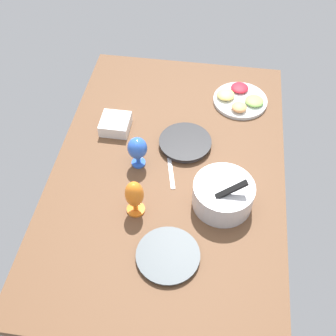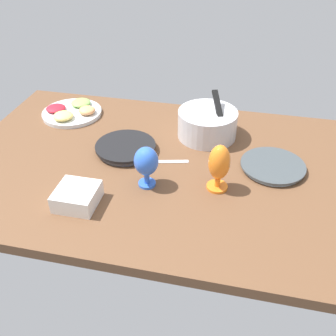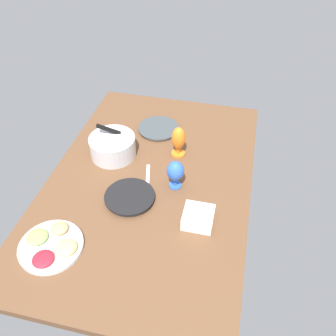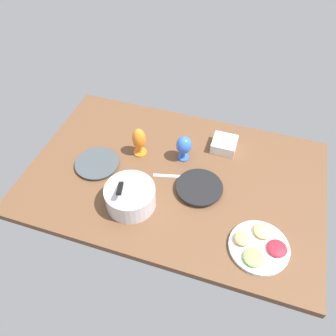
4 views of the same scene
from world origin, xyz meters
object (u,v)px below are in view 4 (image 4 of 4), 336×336
hurricane_glass_orange (139,140)px  fruit_platter (259,246)px  dinner_plate_left (199,188)px  hurricane_glass_blue (184,146)px  mixing_bowl (130,196)px  dinner_plate_right (97,164)px  square_bowl_white (224,144)px

hurricane_glass_orange → fruit_platter: bearing=151.4°
dinner_plate_left → fruit_platter: bearing=144.7°
hurricane_glass_blue → fruit_platter: bearing=137.9°
mixing_bowl → hurricane_glass_blue: bearing=-112.9°
dinner_plate_left → dinner_plate_right: (59.04, 0.43, -0.47)cm
fruit_platter → hurricane_glass_blue: 66.16cm
dinner_plate_right → hurricane_glass_orange: (-19.51, -16.38, 9.28)cm
fruit_platter → hurricane_glass_orange: size_ratio=1.55×
hurricane_glass_blue → square_bowl_white: hurricane_glass_blue is taller
fruit_platter → hurricane_glass_blue: size_ratio=1.76×
dinner_plate_right → hurricane_glass_blue: 49.77cm
dinner_plate_right → hurricane_glass_blue: size_ratio=1.57×
mixing_bowl → square_bowl_white: size_ratio=1.83×
hurricane_glass_orange → square_bowl_white: bearing=-157.5°
dinner_plate_right → square_bowl_white: 74.08cm
mixing_bowl → square_bowl_white: (-36.87, -54.12, -2.95)cm
dinner_plate_right → fruit_platter: 96.44cm
dinner_plate_left → hurricane_glass_blue: hurricane_glass_blue is taller
dinner_plate_left → dinner_plate_right: dinner_plate_left is taller
dinner_plate_right → hurricane_glass_orange: 27.11cm
dinner_plate_right → mixing_bowl: (-28.23, 18.84, 5.28)cm
hurricane_glass_blue → hurricane_glass_orange: 25.44cm
dinner_plate_right → square_bowl_white: square_bowl_white is taller
dinner_plate_right → mixing_bowl: bearing=146.3°
dinner_plate_left → hurricane_glass_orange: size_ratio=1.38×
hurricane_glass_orange → square_bowl_white: hurricane_glass_orange is taller
dinner_plate_left → square_bowl_white: (-6.06, -34.85, 1.86)cm
dinner_plate_left → hurricane_glass_orange: 43.52cm
hurricane_glass_blue → hurricane_glass_orange: size_ratio=0.88×
mixing_bowl → hurricane_glass_orange: 36.50cm
hurricane_glass_blue → mixing_bowl: bearing=67.1°
dinner_plate_right → square_bowl_white: (-65.10, -35.28, 2.33)cm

